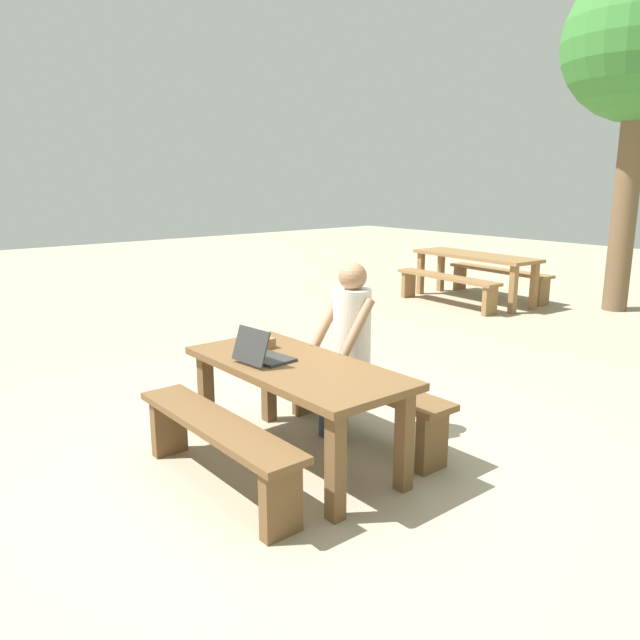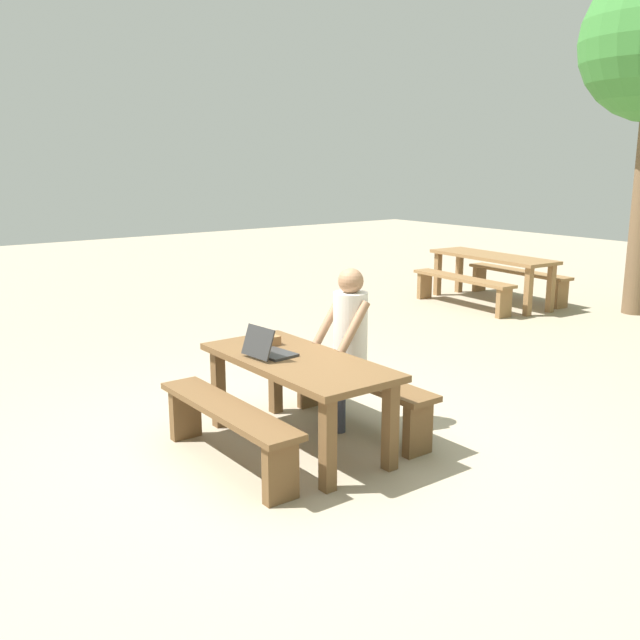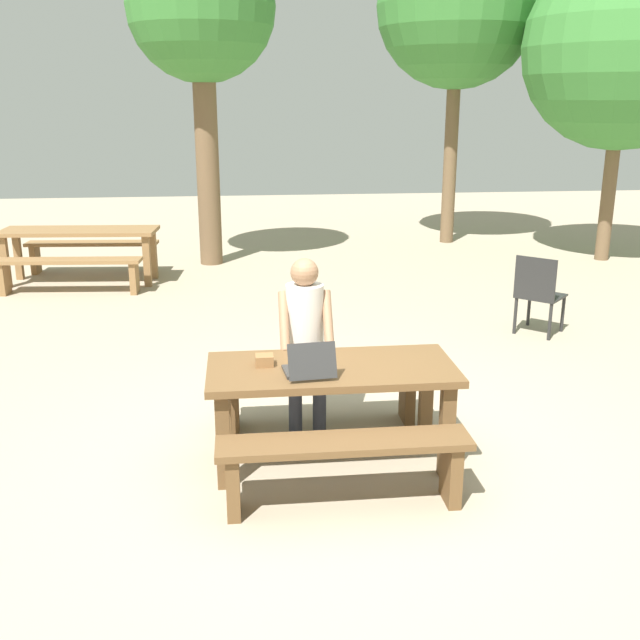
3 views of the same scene
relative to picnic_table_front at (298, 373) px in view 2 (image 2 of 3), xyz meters
name	(u,v)px [view 2 (image 2 of 3)]	position (x,y,z in m)	size (l,w,h in m)	color
ground_plane	(298,446)	(0.00, 0.00, -0.59)	(30.00, 30.00, 0.00)	tan
picnic_table_front	(298,373)	(0.00, 0.00, 0.00)	(1.67, 0.76, 0.70)	brown
bench_near	(228,422)	(0.00, -0.61, -0.25)	(1.55, 0.30, 0.46)	brown
bench_far	(360,389)	(0.00, 0.61, -0.25)	(1.55, 0.30, 0.46)	brown
laptop	(268,349)	(-0.17, -0.16, 0.17)	(0.34, 0.35, 0.24)	#2D2D2D
small_pouch	(272,340)	(-0.45, 0.06, 0.15)	(0.12, 0.11, 0.07)	olive
person_seated	(347,336)	(-0.13, 0.58, 0.17)	(0.39, 0.40, 1.31)	#333847
picnic_table_mid	(492,263)	(-2.75, 5.56, 0.04)	(2.12, 0.83, 0.74)	olive
bench_mid_south	(462,284)	(-2.79, 4.96, -0.24)	(1.88, 0.44, 0.46)	olive
bench_mid_north	(518,277)	(-2.70, 6.16, -0.24)	(1.88, 0.44, 0.46)	olive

